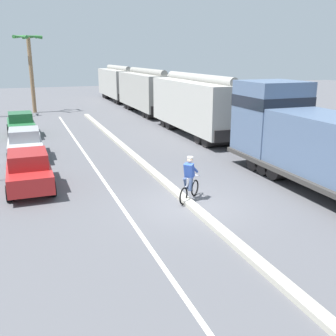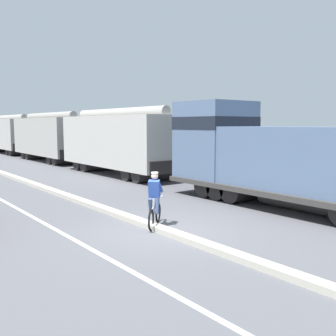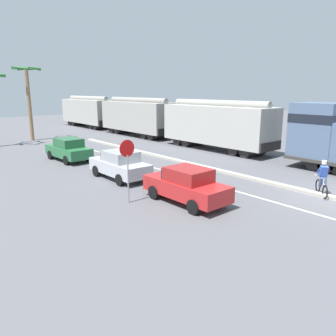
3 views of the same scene
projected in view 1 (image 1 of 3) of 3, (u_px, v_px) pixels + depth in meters
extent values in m
plane|color=#56565B|center=(189.00, 205.00, 14.64)|extent=(120.00, 120.00, 0.00)
cube|color=#B2AD9E|center=(142.00, 163.00, 20.03)|extent=(0.36, 36.00, 0.16)
cube|color=silver|center=(95.00, 169.00, 19.25)|extent=(0.14, 36.00, 0.01)
cube|color=slate|center=(271.00, 118.00, 19.09)|extent=(2.80, 2.80, 3.50)
cube|color=black|center=(272.00, 101.00, 18.88)|extent=(2.83, 2.83, 0.56)
cube|color=#383533|center=(332.00, 177.00, 15.61)|extent=(3.10, 11.60, 0.20)
cylinder|color=#4C4947|center=(332.00, 181.00, 15.65)|extent=(1.10, 3.00, 1.10)
cylinder|color=black|center=(273.00, 158.00, 19.26)|extent=(2.40, 1.00, 1.00)
cylinder|color=black|center=(283.00, 162.00, 18.54)|extent=(2.40, 1.00, 1.00)
cylinder|color=black|center=(294.00, 167.00, 17.82)|extent=(2.40, 1.00, 1.00)
cube|color=#B2AFA7|center=(197.00, 104.00, 26.92)|extent=(2.90, 10.40, 3.10)
cylinder|color=gray|center=(198.00, 78.00, 26.45)|extent=(0.60, 9.88, 0.60)
cube|color=black|center=(170.00, 112.00, 31.99)|extent=(2.61, 0.10, 0.70)
cube|color=black|center=(235.00, 135.00, 22.53)|extent=(2.61, 0.10, 0.70)
cylinder|color=black|center=(177.00, 120.00, 30.79)|extent=(2.46, 0.90, 0.90)
cylinder|color=black|center=(182.00, 123.00, 29.80)|extent=(2.46, 0.90, 0.90)
cylinder|color=black|center=(214.00, 136.00, 24.99)|extent=(2.46, 0.90, 0.90)
cylinder|color=black|center=(222.00, 139.00, 23.99)|extent=(2.46, 0.90, 0.90)
cube|color=#A09E96|center=(147.00, 90.00, 37.38)|extent=(2.90, 10.40, 3.10)
cylinder|color=gray|center=(147.00, 72.00, 36.90)|extent=(0.60, 9.88, 0.60)
cube|color=black|center=(132.00, 98.00, 42.44)|extent=(2.61, 0.10, 0.70)
cube|color=black|center=(166.00, 110.00, 32.98)|extent=(2.61, 0.10, 0.70)
cylinder|color=black|center=(136.00, 104.00, 41.25)|extent=(2.46, 0.90, 0.90)
cylinder|color=black|center=(139.00, 105.00, 40.25)|extent=(2.46, 0.90, 0.90)
cylinder|color=black|center=(156.00, 112.00, 35.44)|extent=(2.46, 0.90, 0.90)
cylinder|color=black|center=(160.00, 113.00, 34.45)|extent=(2.46, 0.90, 0.90)
cube|color=#A7A49D|center=(118.00, 83.00, 47.83)|extent=(2.90, 10.40, 3.10)
cylinder|color=gray|center=(118.00, 68.00, 47.35)|extent=(0.60, 9.88, 0.60)
cube|color=black|center=(110.00, 89.00, 52.89)|extent=(2.61, 0.10, 0.70)
cube|color=black|center=(130.00, 97.00, 43.43)|extent=(2.61, 0.10, 0.70)
cylinder|color=black|center=(112.00, 94.00, 51.70)|extent=(2.46, 0.90, 0.90)
cylinder|color=black|center=(114.00, 95.00, 50.71)|extent=(2.46, 0.90, 0.90)
cylinder|color=black|center=(124.00, 99.00, 45.89)|extent=(2.46, 0.90, 0.90)
cylinder|color=black|center=(127.00, 100.00, 44.90)|extent=(2.46, 0.90, 0.90)
cube|color=red|center=(29.00, 173.00, 16.25)|extent=(1.73, 4.21, 0.70)
cube|color=maroon|center=(28.00, 159.00, 15.94)|extent=(1.51, 1.91, 0.60)
cube|color=#1E232D|center=(27.00, 155.00, 16.85)|extent=(1.43, 0.13, 0.51)
cylinder|color=black|center=(10.00, 175.00, 17.24)|extent=(0.23, 0.64, 0.64)
cylinder|color=black|center=(48.00, 171.00, 17.80)|extent=(0.23, 0.64, 0.64)
cylinder|color=black|center=(9.00, 193.00, 14.91)|extent=(0.23, 0.64, 0.64)
cylinder|color=black|center=(53.00, 189.00, 15.46)|extent=(0.23, 0.64, 0.64)
cube|color=#B7BABF|center=(25.00, 146.00, 21.18)|extent=(1.72, 4.21, 0.70)
cube|color=#9C9EA2|center=(24.00, 134.00, 20.86)|extent=(1.51, 1.91, 0.60)
cube|color=#1E232D|center=(24.00, 132.00, 21.78)|extent=(1.43, 0.13, 0.51)
cylinder|color=black|center=(10.00, 148.00, 22.18)|extent=(0.22, 0.64, 0.64)
cylinder|color=black|center=(40.00, 146.00, 22.71)|extent=(0.22, 0.64, 0.64)
cylinder|color=black|center=(9.00, 159.00, 19.83)|extent=(0.22, 0.64, 0.64)
cylinder|color=black|center=(43.00, 156.00, 20.36)|extent=(0.22, 0.64, 0.64)
cube|color=#286B3D|center=(21.00, 126.00, 27.08)|extent=(1.85, 4.26, 0.70)
cube|color=#225B34|center=(20.00, 117.00, 26.77)|extent=(1.57, 1.95, 0.60)
cube|color=#1E232D|center=(20.00, 116.00, 27.67)|extent=(1.43, 0.17, 0.51)
cylinder|color=black|center=(9.00, 129.00, 28.04)|extent=(0.24, 0.65, 0.64)
cylinder|color=black|center=(32.00, 127.00, 28.63)|extent=(0.24, 0.65, 0.64)
cylinder|color=black|center=(9.00, 135.00, 25.73)|extent=(0.24, 0.65, 0.64)
cylinder|color=black|center=(35.00, 133.00, 26.32)|extent=(0.24, 0.65, 0.64)
torus|color=black|center=(195.00, 188.00, 15.51)|extent=(0.53, 0.49, 0.66)
torus|color=black|center=(184.00, 196.00, 14.62)|extent=(0.53, 0.49, 0.66)
cylinder|color=silver|center=(189.00, 184.00, 14.98)|extent=(0.62, 0.57, 0.05)
cylinder|color=silver|center=(190.00, 188.00, 15.12)|extent=(0.39, 0.36, 0.36)
cylinder|color=silver|center=(187.00, 182.00, 14.75)|extent=(0.04, 0.04, 0.30)
cylinder|color=silver|center=(194.00, 175.00, 15.29)|extent=(0.35, 0.38, 0.04)
cylinder|color=#38476B|center=(186.00, 184.00, 14.91)|extent=(0.32, 0.31, 0.52)
cylinder|color=#38476B|center=(191.00, 184.00, 14.82)|extent=(0.29, 0.28, 0.52)
cube|color=#2D4CA5|center=(189.00, 170.00, 14.78)|extent=(0.47, 0.47, 0.57)
sphere|color=beige|center=(190.00, 160.00, 14.73)|extent=(0.22, 0.22, 0.22)
cylinder|color=white|center=(190.00, 157.00, 14.71)|extent=(0.22, 0.22, 0.05)
cylinder|color=#2D4CA5|center=(188.00, 169.00, 15.02)|extent=(0.40, 0.38, 0.36)
cylinder|color=#2D4CA5|center=(195.00, 170.00, 14.88)|extent=(0.40, 0.38, 0.36)
cylinder|color=#846647|center=(32.00, 76.00, 37.26)|extent=(0.36, 0.36, 6.97)
cone|color=#2D7033|center=(38.00, 37.00, 36.69)|extent=(0.55, 1.84, 0.40)
cone|color=#2D7033|center=(32.00, 37.00, 37.15)|extent=(1.78, 1.04, 0.36)
cone|color=#2D7033|center=(20.00, 37.00, 36.53)|extent=(1.34, 1.64, 0.37)
cone|color=#2D7033|center=(20.00, 36.00, 35.54)|extent=(1.40, 1.62, 0.49)
cone|color=#2D7033|center=(33.00, 36.00, 35.67)|extent=(1.79, 1.05, 0.44)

